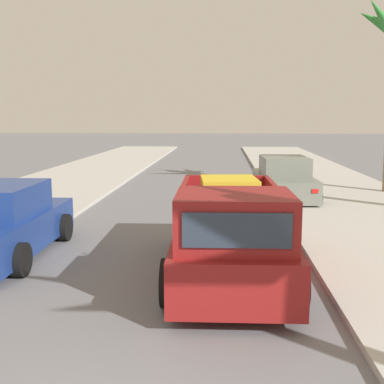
% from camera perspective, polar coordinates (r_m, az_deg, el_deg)
% --- Properties ---
extents(sidewalk_left, '(5.09, 60.00, 0.12)m').
position_cam_1_polar(sidewalk_left, '(16.61, -20.65, -1.52)').
color(sidewalk_left, '#B2AFA8').
rests_on(sidewalk_left, ground).
extents(sidewalk_right, '(5.09, 60.00, 0.12)m').
position_cam_1_polar(sidewalk_right, '(15.74, 19.48, -2.01)').
color(sidewalk_right, '#B2AFA8').
rests_on(sidewalk_right, ground).
extents(curb_left, '(0.16, 60.00, 0.10)m').
position_cam_1_polar(curb_left, '(16.17, -16.96, -1.64)').
color(curb_left, silver).
rests_on(curb_left, ground).
extents(curb_right, '(0.16, 60.00, 0.10)m').
position_cam_1_polar(curb_right, '(15.47, 15.40, -2.04)').
color(curb_right, silver).
rests_on(curb_right, ground).
extents(pickup_truck, '(2.29, 5.25, 1.80)m').
position_cam_1_polar(pickup_truck, '(8.71, 4.57, -5.02)').
color(pickup_truck, maroon).
rests_on(pickup_truck, ground).
extents(car_right_near, '(2.07, 4.28, 1.54)m').
position_cam_1_polar(car_right_near, '(10.82, -21.65, -3.44)').
color(car_right_near, navy).
rests_on(car_right_near, ground).
extents(car_left_mid, '(2.14, 4.31, 1.54)m').
position_cam_1_polar(car_left_mid, '(17.12, 10.79, 1.41)').
color(car_left_mid, slate).
rests_on(car_left_mid, ground).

